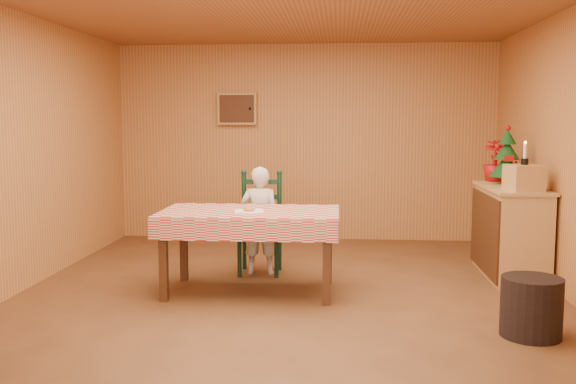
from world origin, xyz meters
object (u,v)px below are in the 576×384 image
at_px(dining_table, 250,219).
at_px(crate, 524,178).
at_px(seated_child, 260,220).
at_px(christmas_tree, 507,157).
at_px(shelf_unit, 510,232).
at_px(storage_bin, 531,307).
at_px(ladder_chair, 261,225).

bearing_deg(dining_table, crate, 9.12).
xyz_separation_m(seated_child, christmas_tree, (2.57, 0.33, 0.65)).
bearing_deg(crate, seated_child, 172.98).
xyz_separation_m(shelf_unit, storage_bin, (-0.31, -1.88, -0.24)).
distance_m(seated_child, storage_bin, 2.90).
distance_m(seated_child, shelf_unit, 2.57).
relative_size(shelf_unit, storage_bin, 2.77).
bearing_deg(seated_child, shelf_unit, -178.14).
height_order(ladder_chair, seated_child, seated_child).
height_order(seated_child, christmas_tree, christmas_tree).
relative_size(crate, christmas_tree, 0.48).
bearing_deg(shelf_unit, storage_bin, -99.45).
xyz_separation_m(dining_table, storage_bin, (2.25, -1.06, -0.46)).
relative_size(dining_table, ladder_chair, 1.53).
bearing_deg(seated_child, storage_bin, 141.48).
distance_m(ladder_chair, christmas_tree, 2.68).
distance_m(ladder_chair, storage_bin, 2.93).
bearing_deg(seated_child, ladder_chair, -90.00).
bearing_deg(seated_child, crate, 172.98).
bearing_deg(christmas_tree, crate, -90.00).
height_order(ladder_chair, crate, crate).
distance_m(christmas_tree, storage_bin, 2.37).
distance_m(shelf_unit, crate, 0.71).
bearing_deg(christmas_tree, dining_table, -157.56).
relative_size(seated_child, crate, 3.75).
height_order(crate, christmas_tree, christmas_tree).
bearing_deg(shelf_unit, seated_child, -178.14).
xyz_separation_m(crate, christmas_tree, (-0.00, 0.65, 0.16)).
xyz_separation_m(seated_child, crate, (2.57, -0.32, 0.49)).
relative_size(dining_table, storage_bin, 3.71).
bearing_deg(storage_bin, crate, 77.74).
bearing_deg(ladder_chair, crate, -8.27).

